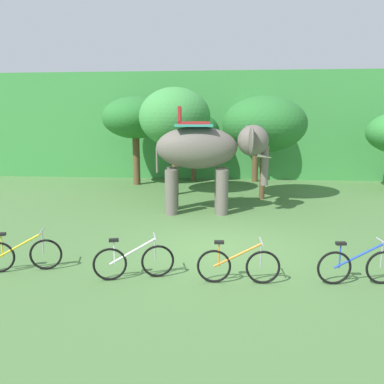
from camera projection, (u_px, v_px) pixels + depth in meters
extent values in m
plane|color=#4C753D|center=(219.00, 248.00, 9.99)|extent=(80.00, 80.00, 0.00)
cube|color=#3D8E42|center=(224.00, 125.00, 24.07)|extent=(36.00, 6.00, 5.98)
cylinder|color=brown|center=(136.00, 161.00, 19.63)|extent=(0.36, 0.36, 2.49)
ellipsoid|color=#28702D|center=(135.00, 118.00, 19.22)|extent=(3.34, 3.34, 2.10)
cylinder|color=brown|center=(175.00, 169.00, 16.98)|extent=(0.29, 0.29, 2.29)
ellipsoid|color=#3D8E42|center=(175.00, 117.00, 16.55)|extent=(3.12, 3.12, 2.56)
cylinder|color=brown|center=(194.00, 164.00, 20.94)|extent=(0.25, 0.25, 1.81)
ellipsoid|color=#1E6028|center=(194.00, 131.00, 20.60)|extent=(2.82, 2.82, 2.01)
cylinder|color=brown|center=(262.00, 174.00, 16.00)|extent=(0.23, 0.23, 2.12)
ellipsoid|color=#28702D|center=(264.00, 124.00, 15.61)|extent=(3.46, 3.46, 2.28)
cylinder|color=brown|center=(255.00, 160.00, 20.61)|extent=(0.33, 0.33, 2.38)
ellipsoid|color=#3D8E42|center=(257.00, 120.00, 20.21)|extent=(2.89, 2.89, 2.10)
ellipsoid|color=#665E56|center=(197.00, 148.00, 13.49)|extent=(3.00, 1.62, 1.50)
cylinder|color=#665E56|center=(221.00, 189.00, 14.15)|extent=(0.44, 0.44, 1.60)
cylinder|color=#665E56|center=(222.00, 192.00, 13.39)|extent=(0.44, 0.44, 1.60)
cylinder|color=#665E56|center=(173.00, 188.00, 14.17)|extent=(0.44, 0.44, 1.60)
cylinder|color=#665E56|center=(171.00, 192.00, 13.41)|extent=(0.44, 0.44, 1.60)
ellipsoid|color=#665E56|center=(253.00, 141.00, 13.42)|extent=(1.17, 1.08, 1.10)
ellipsoid|color=#665E56|center=(247.00, 138.00, 14.02)|extent=(0.22, 0.85, 0.96)
ellipsoid|color=#665E56|center=(251.00, 140.00, 12.81)|extent=(0.22, 0.85, 0.96)
cylinder|color=#665E56|center=(265.00, 166.00, 13.59)|extent=(0.26, 0.26, 1.40)
cone|color=beige|center=(263.00, 156.00, 13.74)|extent=(0.57, 0.16, 0.21)
cone|color=beige|center=(265.00, 157.00, 13.31)|extent=(0.57, 0.16, 0.21)
cube|color=teal|center=(194.00, 125.00, 13.35)|extent=(1.40, 1.43, 0.08)
cube|color=#B22323|center=(194.00, 123.00, 13.33)|extent=(1.17, 0.98, 0.10)
cube|color=#B22323|center=(180.00, 115.00, 13.28)|extent=(0.17, 0.91, 0.56)
cylinder|color=#665E56|center=(157.00, 160.00, 13.59)|extent=(0.08, 0.08, 0.90)
torus|color=black|center=(46.00, 254.00, 8.49)|extent=(0.70, 0.23, 0.71)
cylinder|color=yellow|center=(20.00, 245.00, 8.35)|extent=(0.95, 0.29, 0.54)
cylinder|color=yellow|center=(2.00, 246.00, 8.29)|extent=(0.03, 0.03, 0.52)
cube|color=black|center=(1.00, 234.00, 8.24)|extent=(0.22, 0.15, 0.06)
cylinder|color=#9E9EA3|center=(43.00, 243.00, 8.42)|extent=(0.03, 0.03, 0.55)
cylinder|color=#9E9EA3|center=(42.00, 231.00, 8.37)|extent=(0.16, 0.51, 0.03)
torus|color=black|center=(110.00, 264.00, 7.91)|extent=(0.70, 0.24, 0.71)
torus|color=black|center=(158.00, 261.00, 8.09)|extent=(0.70, 0.24, 0.71)
cylinder|color=silver|center=(133.00, 251.00, 7.95)|extent=(0.95, 0.30, 0.54)
cylinder|color=silver|center=(114.00, 252.00, 7.88)|extent=(0.03, 0.03, 0.52)
cube|color=black|center=(114.00, 240.00, 7.83)|extent=(0.22, 0.15, 0.06)
cylinder|color=#9E9EA3|center=(155.00, 249.00, 8.03)|extent=(0.03, 0.03, 0.55)
cylinder|color=#9E9EA3|center=(155.00, 236.00, 7.98)|extent=(0.17, 0.51, 0.03)
torus|color=black|center=(214.00, 266.00, 7.80)|extent=(0.71, 0.08, 0.71)
torus|color=black|center=(263.00, 267.00, 7.75)|extent=(0.71, 0.08, 0.71)
cylinder|color=orange|center=(237.00, 255.00, 7.73)|extent=(0.97, 0.08, 0.54)
cylinder|color=orange|center=(219.00, 254.00, 7.75)|extent=(0.03, 0.03, 0.52)
cube|color=black|center=(219.00, 242.00, 7.70)|extent=(0.20, 0.11, 0.06)
cylinder|color=#9E9EA3|center=(261.00, 254.00, 7.70)|extent=(0.03, 0.03, 0.55)
cylinder|color=#9E9EA3|center=(261.00, 241.00, 7.65)|extent=(0.05, 0.52, 0.03)
torus|color=black|center=(334.00, 268.00, 7.72)|extent=(0.71, 0.13, 0.71)
torus|color=black|center=(383.00, 267.00, 7.74)|extent=(0.71, 0.13, 0.71)
cylinder|color=blue|center=(358.00, 256.00, 7.68)|extent=(0.97, 0.15, 0.54)
cylinder|color=blue|center=(340.00, 256.00, 7.67)|extent=(0.03, 0.03, 0.52)
cube|color=black|center=(341.00, 243.00, 7.62)|extent=(0.21, 0.12, 0.06)
cylinder|color=#9E9EA3|center=(382.00, 254.00, 7.68)|extent=(0.03, 0.03, 0.55)
cylinder|color=#9E9EA3|center=(383.00, 242.00, 7.63)|extent=(0.09, 0.52, 0.03)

